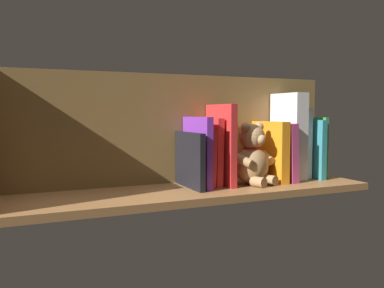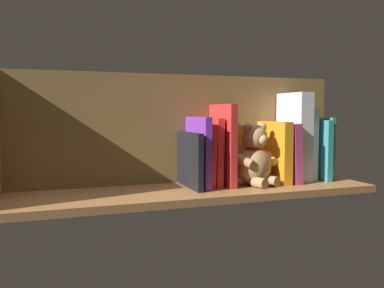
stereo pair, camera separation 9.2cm
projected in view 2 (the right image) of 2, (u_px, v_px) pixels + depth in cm
name	position (u px, v px, depth cm)	size (l,w,h in cm)	color
ground_plane	(192.00, 192.00, 124.74)	(113.07, 29.62, 2.20)	#9E6B3D
shelf_back_panel	(179.00, 129.00, 135.09)	(113.07, 1.50, 35.25)	brown
book_0	(320.00, 148.00, 144.61)	(1.42, 14.48, 21.23)	green
book_1	(315.00, 149.00, 142.85)	(2.09, 16.34, 20.37)	teal
book_2	(304.00, 143.00, 143.24)	(3.01, 12.64, 24.42)	silver
dictionary_thick_white	(294.00, 137.00, 140.16)	(4.86, 15.06, 29.55)	silver
book_3	(284.00, 152.00, 137.75)	(2.67, 17.78, 19.33)	#B23F72
book_4	(274.00, 152.00, 136.42)	(3.14, 17.78, 19.96)	orange
teddy_bear	(255.00, 158.00, 130.14)	(15.44, 14.85, 19.85)	tan
book_5	(223.00, 145.00, 130.24)	(2.15, 17.08, 25.52)	red
book_6	(212.00, 152.00, 130.62)	(2.10, 14.39, 21.15)	red
book_7	(205.00, 158.00, 129.24)	(1.41, 15.67, 17.46)	red
book_8	(198.00, 152.00, 127.16)	(2.05, 17.84, 21.62)	purple
book_9	(190.00, 160.00, 125.83)	(1.70, 19.01, 16.91)	black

